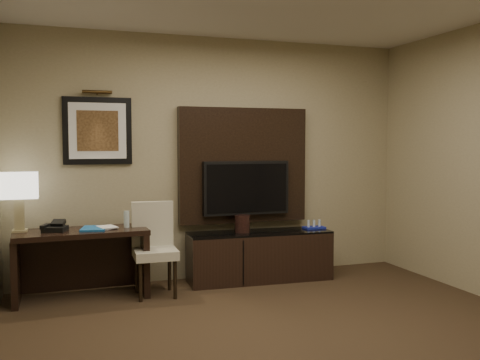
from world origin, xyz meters
name	(u,v)px	position (x,y,z in m)	size (l,w,h in m)	color
floor	(317,360)	(0.00, 0.00, -0.01)	(4.50, 5.00, 0.01)	#312216
wall_back	(216,158)	(0.00, 2.50, 1.35)	(4.50, 0.01, 2.70)	#988C67
desk	(82,264)	(-1.50, 2.10, 0.34)	(1.26, 0.54, 0.68)	black
credenza	(260,256)	(0.39, 2.16, 0.27)	(1.59, 0.44, 0.55)	black
tv_wall_panel	(243,165)	(0.30, 2.44, 1.27)	(1.50, 0.12, 1.30)	black
tv	(246,188)	(0.30, 2.34, 1.02)	(1.00, 0.08, 0.60)	black
artwork	(98,131)	(-1.30, 2.48, 1.65)	(0.70, 0.04, 0.70)	black
picture_light	(97,92)	(-1.30, 2.44, 2.05)	(0.04, 0.04, 0.30)	#3E2C14
desk_chair	(155,252)	(-0.80, 1.94, 0.44)	(0.42, 0.48, 0.87)	beige
table_lamp	(19,201)	(-2.06, 2.19, 0.97)	(0.36, 0.21, 0.59)	tan
desk_phone	(55,226)	(-1.74, 2.09, 0.73)	(0.21, 0.19, 0.10)	black
blue_folder	(94,229)	(-1.38, 2.09, 0.68)	(0.23, 0.31, 0.02)	#175496
book	(99,218)	(-1.33, 2.09, 0.79)	(0.17, 0.02, 0.23)	tan
water_bottle	(127,219)	(-1.06, 2.11, 0.76)	(0.06, 0.06, 0.17)	silver
ice_bucket	(242,224)	(0.20, 2.18, 0.64)	(0.17, 0.17, 0.19)	black
minibar_tray	(314,225)	(1.06, 2.16, 0.59)	(0.24, 0.14, 0.09)	#172298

